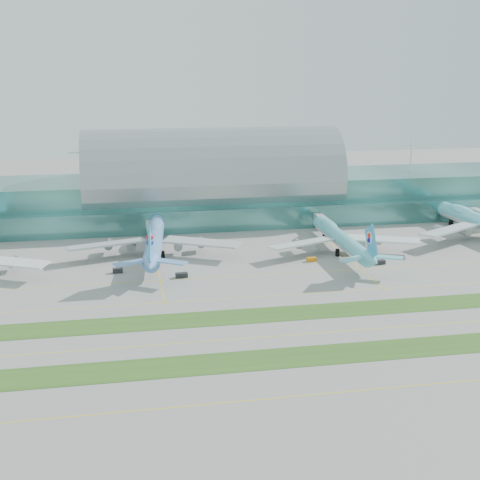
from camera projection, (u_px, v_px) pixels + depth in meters
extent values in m
plane|color=gray|center=(273.00, 317.00, 197.68)|extent=(700.00, 700.00, 0.00)
cube|color=#3D7A75|center=(212.00, 198.00, 318.51)|extent=(340.00, 42.00, 20.00)
cube|color=#3D7A75|center=(219.00, 219.00, 297.03)|extent=(340.00, 8.00, 10.00)
ellipsoid|color=#9EA5A8|center=(212.00, 177.00, 315.90)|extent=(340.00, 46.20, 16.17)
cylinder|color=white|center=(211.00, 160.00, 313.81)|extent=(0.80, 0.80, 16.00)
cube|color=#B2B7B7|center=(151.00, 227.00, 281.07)|extent=(3.50, 22.00, 3.00)
cylinder|color=black|center=(152.00, 241.00, 272.49)|extent=(1.00, 1.00, 4.00)
cube|color=#B2B7B7|center=(322.00, 220.00, 294.08)|extent=(3.50, 22.00, 3.00)
cylinder|color=black|center=(328.00, 233.00, 285.50)|extent=(1.00, 1.00, 4.00)
cube|color=#B2B7B7|center=(479.00, 213.00, 307.09)|extent=(3.50, 22.00, 3.00)
cube|color=#2D591E|center=(298.00, 357.00, 171.08)|extent=(420.00, 12.00, 0.08)
cube|color=#2D591E|center=(272.00, 314.00, 199.57)|extent=(420.00, 12.00, 0.08)
cube|color=yellow|center=(321.00, 394.00, 152.10)|extent=(420.00, 0.35, 0.01)
cube|color=yellow|center=(285.00, 336.00, 184.38)|extent=(420.00, 0.35, 0.01)
cube|color=yellow|center=(261.00, 296.00, 214.77)|extent=(420.00, 0.35, 0.01)
cube|color=yellow|center=(248.00, 275.00, 235.66)|extent=(420.00, 0.35, 0.01)
cube|color=white|center=(8.00, 262.00, 232.29)|extent=(30.10, 19.80, 1.21)
cylinder|color=#6499DC|center=(155.00, 241.00, 257.51)|extent=(12.20, 62.48, 6.22)
ellipsoid|color=#6499DC|center=(156.00, 226.00, 273.80)|extent=(7.71, 19.38, 4.43)
cone|color=#6499DC|center=(158.00, 221.00, 289.72)|extent=(6.67, 5.59, 6.22)
cone|color=#6499DC|center=(150.00, 265.00, 223.44)|extent=(6.75, 9.55, 5.91)
cube|color=silver|center=(107.00, 244.00, 254.23)|extent=(30.99, 15.76, 1.22)
cylinder|color=gray|center=(120.00, 245.00, 260.35)|extent=(3.93, 5.82, 3.41)
cube|color=silver|center=(201.00, 242.00, 257.14)|extent=(30.16, 20.61, 1.22)
cylinder|color=gray|center=(190.00, 244.00, 262.54)|extent=(3.93, 5.82, 3.41)
cube|color=#32A5E1|center=(150.00, 245.00, 223.72)|extent=(1.87, 13.18, 14.45)
cylinder|color=white|center=(150.00, 240.00, 224.29)|extent=(1.36, 4.88, 4.81)
cylinder|color=black|center=(157.00, 237.00, 281.44)|extent=(1.80, 1.80, 3.01)
cylinder|color=black|center=(147.00, 255.00, 254.61)|extent=(1.80, 1.80, 3.01)
cylinder|color=black|center=(162.00, 255.00, 255.10)|extent=(1.80, 1.80, 3.01)
cylinder|color=#61C8D5|center=(342.00, 239.00, 261.60)|extent=(5.86, 57.47, 5.75)
ellipsoid|color=#61C8D5|center=(329.00, 226.00, 276.46)|extent=(5.49, 17.48, 4.09)
cone|color=#61C8D5|center=(318.00, 221.00, 290.98)|extent=(5.75, 4.65, 5.75)
cone|color=#61C8D5|center=(372.00, 260.00, 230.52)|extent=(5.47, 8.35, 5.46)
cube|color=white|center=(302.00, 243.00, 257.01)|extent=(28.38, 16.93, 1.13)
cylinder|color=#999DA1|center=(308.00, 244.00, 263.00)|extent=(3.16, 5.10, 3.15)
cube|color=white|center=(384.00, 239.00, 262.87)|extent=(28.40, 16.84, 1.13)
cylinder|color=#999DA1|center=(369.00, 241.00, 267.39)|extent=(3.16, 5.10, 3.15)
cube|color=#33A5E3|center=(371.00, 242.00, 230.76)|extent=(0.58, 12.18, 13.36)
cylinder|color=white|center=(370.00, 238.00, 231.28)|extent=(0.84, 4.45, 4.45)
cylinder|color=black|center=(324.00, 236.00, 283.44)|extent=(1.67, 1.67, 2.78)
cylinder|color=black|center=(337.00, 253.00, 258.71)|extent=(1.67, 1.67, 2.78)
cylinder|color=black|center=(351.00, 252.00, 259.68)|extent=(1.67, 1.67, 2.78)
ellipsoid|color=#6AD7EA|center=(461.00, 211.00, 298.74)|extent=(8.58, 20.72, 4.72)
cone|color=#6AD7EA|center=(439.00, 207.00, 315.02)|extent=(7.20, 6.07, 6.62)
cube|color=silver|center=(450.00, 229.00, 274.81)|extent=(31.97, 22.42, 1.30)
cylinder|color=#989BA0|center=(452.00, 231.00, 282.07)|extent=(4.29, 6.26, 3.63)
cylinder|color=black|center=(451.00, 222.00, 306.61)|extent=(1.92, 1.92, 3.20)
cube|color=black|center=(118.00, 271.00, 238.42)|extent=(3.61, 1.98, 1.70)
cube|color=black|center=(182.00, 275.00, 233.41)|extent=(4.32, 2.45, 1.63)
cube|color=orange|center=(311.00, 259.00, 252.02)|extent=(3.74, 2.30, 1.48)
cube|color=black|center=(380.00, 262.00, 248.58)|extent=(4.27, 2.74, 1.51)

